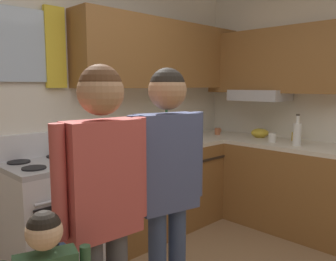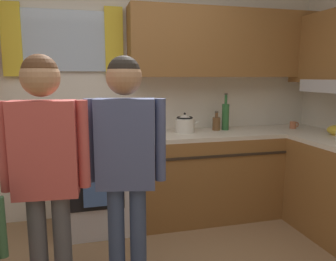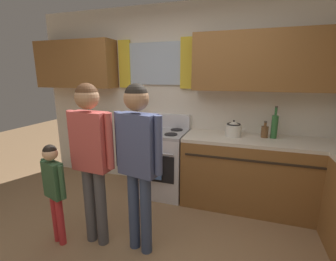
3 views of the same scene
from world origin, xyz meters
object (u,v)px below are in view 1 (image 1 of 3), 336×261
object	(u,v)px
stove_oven	(49,216)
bottle_milk_white	(297,134)
adult_holding_child	(103,191)
cup_terracotta	(218,131)
stovetop_kettle	(136,137)
mixing_bowl	(260,133)
mug_ceramic_white	(273,137)
bottle_wine_green	(166,127)
adult_in_plaid	(167,172)
bottle_squat_brown	(160,134)
mug_mustard_yellow	(295,137)

from	to	relation	value
stove_oven	bottle_milk_white	xyz separation A→B (m)	(2.10, -1.03, 0.55)
stove_oven	adult_holding_child	bearing A→B (deg)	-103.52
cup_terracotta	adult_holding_child	size ratio (longest dim) A/B	0.07
bottle_milk_white	cup_terracotta	world-z (taller)	bottle_milk_white
bottle_milk_white	stovetop_kettle	size ratio (longest dim) A/B	1.14
stove_oven	bottle_milk_white	world-z (taller)	bottle_milk_white
mixing_bowl	mug_ceramic_white	bearing A→B (deg)	-127.38
bottle_wine_green	mug_ceramic_white	distance (m)	1.12
bottle_milk_white	mixing_bowl	bearing A→B (deg)	66.90
adult_holding_child	bottle_wine_green	bearing A→B (deg)	37.40
stovetop_kettle	adult_holding_child	size ratio (longest dim) A/B	0.17
stovetop_kettle	adult_holding_child	world-z (taller)	adult_holding_child
adult_in_plaid	stovetop_kettle	bearing A→B (deg)	57.78
cup_terracotta	mixing_bowl	bearing A→B (deg)	-71.45
stovetop_kettle	adult_in_plaid	world-z (taller)	adult_in_plaid
adult_holding_child	cup_terracotta	bearing A→B (deg)	25.82
bottle_squat_brown	mixing_bowl	xyz separation A→B (m)	(1.03, -0.58, -0.03)
bottle_squat_brown	mug_ceramic_white	size ratio (longest dim) A/B	1.63
cup_terracotta	adult_in_plaid	xyz separation A→B (m)	(-2.00, -1.15, 0.06)
mug_ceramic_white	adult_in_plaid	size ratio (longest dim) A/B	0.08
adult_holding_child	bottle_milk_white	bearing A→B (deg)	3.99
mug_mustard_yellow	stovetop_kettle	distance (m)	1.72
mixing_bowl	adult_in_plaid	xyz separation A→B (m)	(-2.16, -0.68, 0.05)
bottle_wine_green	mug_mustard_yellow	bearing A→B (deg)	-45.21
bottle_milk_white	adult_in_plaid	world-z (taller)	adult_in_plaid
mug_mustard_yellow	cup_terracotta	bearing A→B (deg)	103.22
bottle_milk_white	adult_holding_child	xyz separation A→B (m)	(-2.39, -0.17, -0.02)
stove_oven	cup_terracotta	bearing A→B (deg)	-0.24
cup_terracotta	mug_ceramic_white	xyz separation A→B (m)	(-0.05, -0.75, 0.01)
stove_oven	mug_ceramic_white	world-z (taller)	stove_oven
mug_ceramic_white	bottle_wine_green	bearing A→B (deg)	130.26
stovetop_kettle	bottle_wine_green	bearing A→B (deg)	6.94
stove_oven	mixing_bowl	xyz separation A→B (m)	(2.33, -0.49, 0.48)
stove_oven	mixing_bowl	distance (m)	2.43
bottle_milk_white	mug_mustard_yellow	xyz separation A→B (m)	(0.28, 0.14, -0.07)
mug_ceramic_white	stove_oven	bearing A→B (deg)	160.35
bottle_wine_green	adult_in_plaid	world-z (taller)	adult_in_plaid
bottle_squat_brown	mug_ceramic_white	world-z (taller)	bottle_squat_brown
stove_oven	bottle_wine_green	bearing A→B (deg)	3.82
stove_oven	stovetop_kettle	xyz separation A→B (m)	(0.93, 0.04, 0.53)
mug_mustard_yellow	adult_holding_child	size ratio (longest dim) A/B	0.08
bottle_squat_brown	cup_terracotta	xyz separation A→B (m)	(0.87, -0.10, -0.04)
mug_ceramic_white	adult_in_plaid	xyz separation A→B (m)	(-1.95, -0.40, 0.05)
bottle_wine_green	cup_terracotta	xyz separation A→B (m)	(0.77, -0.10, -0.11)
mug_ceramic_white	adult_holding_child	xyz separation A→B (m)	(-2.42, -0.44, 0.05)
mug_mustard_yellow	mixing_bowl	xyz separation A→B (m)	(-0.05, 0.40, 0.00)
mixing_bowl	adult_in_plaid	bearing A→B (deg)	-162.63
bottle_milk_white	stove_oven	bearing A→B (deg)	153.80
bottle_wine_green	stovetop_kettle	world-z (taller)	bottle_wine_green
bottle_wine_green	adult_holding_child	xyz separation A→B (m)	(-1.69, -1.29, -0.05)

